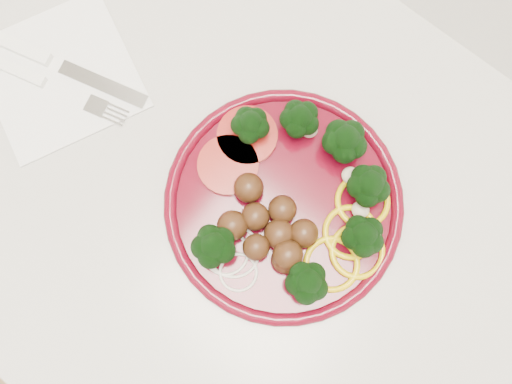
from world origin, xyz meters
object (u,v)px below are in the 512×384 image
Objects in this scene: knife at (45,59)px; napkin at (60,75)px; fork at (32,77)px; plate at (289,203)px.

napkin is at bearing -22.66° from knife.
napkin is 0.03m from fork.
plate reaches higher than napkin.
napkin is 0.92× the size of fork.
knife is 0.03m from fork.
napkin is 0.82× the size of knife.
knife is (-0.32, -0.04, -0.01)m from plate.
knife is at bearing -172.68° from plate.
plate reaches higher than knife.
fork is (-0.32, -0.07, -0.01)m from plate.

